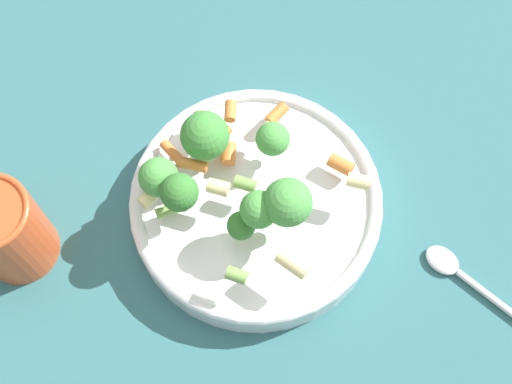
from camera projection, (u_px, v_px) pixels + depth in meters
The scene contains 5 objects.
ground_plane at pixel (256, 212), 0.73m from camera, with size 3.00×3.00×0.00m, color #2D6066.
bowl at pixel (256, 204), 0.71m from camera, with size 0.25×0.25×0.04m.
pasta_salad at pixel (229, 176), 0.65m from camera, with size 0.20×0.21×0.08m.
cup at pixel (5, 230), 0.67m from camera, with size 0.07×0.07×0.11m.
spoon at pixel (472, 283), 0.70m from camera, with size 0.08×0.17×0.01m.
Camera 1 is at (0.25, 0.09, 0.68)m, focal length 50.00 mm.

